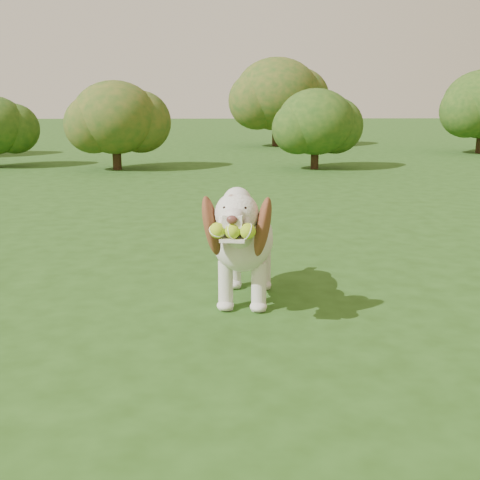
{
  "coord_description": "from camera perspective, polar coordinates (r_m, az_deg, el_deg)",
  "views": [
    {
      "loc": [
        -0.12,
        -3.27,
        1.21
      ],
      "look_at": [
        0.03,
        -0.0,
        0.45
      ],
      "focal_mm": 45.0,
      "sensor_mm": 36.0,
      "label": 1
    }
  ],
  "objects": [
    {
      "name": "shrub_b",
      "position": [
        11.08,
        -11.76,
        11.3
      ],
      "size": [
        1.51,
        1.51,
        1.57
      ],
      "color": "#382314",
      "rests_on": "ground"
    },
    {
      "name": "ground",
      "position": [
        3.49,
        -0.48,
        -7.25
      ],
      "size": [
        80.0,
        80.0,
        0.0
      ],
      "primitive_type": "plane",
      "color": "#234513",
      "rests_on": "ground"
    },
    {
      "name": "shrub_c",
      "position": [
        11.05,
        7.19,
        11.05
      ],
      "size": [
        1.38,
        1.38,
        1.43
      ],
      "color": "#382314",
      "rests_on": "ground"
    },
    {
      "name": "shrub_i",
      "position": [
        16.64,
        3.53,
        13.63
      ],
      "size": [
        2.27,
        2.27,
        2.36
      ],
      "color": "#382314",
      "rests_on": "ground"
    },
    {
      "name": "dog",
      "position": [
        3.6,
        0.41,
        0.19
      ],
      "size": [
        0.5,
        1.18,
        0.77
      ],
      "rotation": [
        0.0,
        0.0,
        -0.15
      ],
      "color": "silver",
      "rests_on": "ground"
    }
  ]
}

